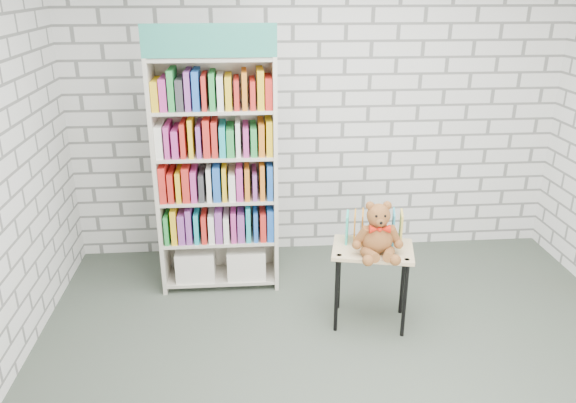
{
  "coord_description": "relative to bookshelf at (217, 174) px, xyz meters",
  "views": [
    {
      "loc": [
        -0.68,
        -3.02,
        2.48
      ],
      "look_at": [
        -0.36,
        0.95,
        0.9
      ],
      "focal_mm": 35.0,
      "sensor_mm": 36.0,
      "label": 1
    }
  ],
  "objects": [
    {
      "name": "ground",
      "position": [
        0.91,
        -1.36,
        -1.0
      ],
      "size": [
        4.5,
        4.5,
        0.0
      ],
      "primitive_type": "plane",
      "color": "#3F493D",
      "rests_on": "ground"
    },
    {
      "name": "bookshelf",
      "position": [
        0.0,
        0.0,
        0.0
      ],
      "size": [
        0.98,
        0.38,
        2.19
      ],
      "color": "beige",
      "rests_on": "ground"
    },
    {
      "name": "table_books",
      "position": [
        1.18,
        -0.62,
        -0.24
      ],
      "size": [
        0.44,
        0.27,
        0.24
      ],
      "color": "#2BBBA3",
      "rests_on": "display_table"
    },
    {
      "name": "display_table",
      "position": [
        1.15,
        -0.71,
        -0.45
      ],
      "size": [
        0.66,
        0.53,
        0.63
      ],
      "color": "tan",
      "rests_on": "ground"
    },
    {
      "name": "teddy_bear",
      "position": [
        1.16,
        -0.81,
        -0.21
      ],
      "size": [
        0.37,
        0.34,
        0.4
      ],
      "color": "brown",
      "rests_on": "display_table"
    },
    {
      "name": "room_shell",
      "position": [
        0.91,
        -1.36,
        0.79
      ],
      "size": [
        4.52,
        4.02,
        2.81
      ],
      "color": "silver",
      "rests_on": "ground"
    }
  ]
}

